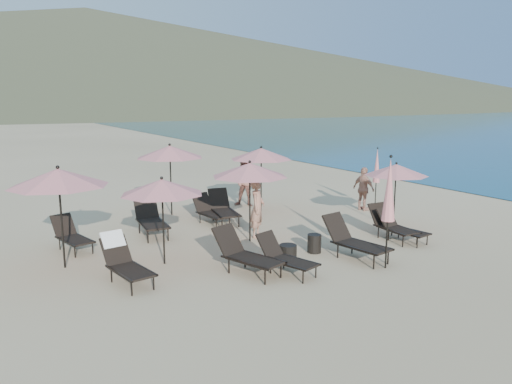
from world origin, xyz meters
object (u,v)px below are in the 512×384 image
umbrella_closed_1 (377,166)px  beachgoer_c (364,189)px  umbrella_open_3 (170,152)px  lounger_8 (210,211)px  lounger_0 (124,260)px  beachgoer_b (245,181)px  lounger_9 (223,208)px  umbrella_closed_0 (389,190)px  side_table_1 (314,243)px  lounger_5 (391,224)px  side_table_0 (288,253)px  lounger_2 (285,256)px  lounger_7 (151,218)px  umbrella_open_1 (250,170)px  lounger_6 (71,235)px  umbrella_open_0 (162,187)px  umbrella_open_4 (261,154)px  lounger_4 (401,227)px  umbrella_open_2 (396,170)px  lounger_3 (354,240)px  lounger_1 (245,253)px  beachgoer_a (257,208)px  umbrella_open_5 (58,178)px

umbrella_closed_1 → beachgoer_c: 1.01m
umbrella_open_3 → lounger_8: bearing=-70.8°
lounger_0 → beachgoer_b: 8.33m
lounger_9 → umbrella_closed_0: size_ratio=0.67×
side_table_1 → umbrella_closed_0: bearing=-68.6°
lounger_8 → beachgoer_c: bearing=-16.9°
lounger_5 → lounger_8: size_ratio=1.02×
umbrella_closed_0 → side_table_0: (-1.77, 1.57, -1.69)m
lounger_0 → lounger_2: bearing=-31.1°
lounger_7 → lounger_8: (2.11, 0.30, -0.07)m
umbrella_open_1 → lounger_6: bearing=159.2°
side_table_1 → umbrella_open_0: bearing=162.9°
umbrella_closed_0 → umbrella_closed_1: size_ratio=1.21×
umbrella_open_4 → side_table_0: bearing=-114.3°
lounger_4 → umbrella_open_3: (-4.45, 6.40, 1.80)m
umbrella_open_0 → beachgoer_c: (8.34, 2.00, -1.14)m
umbrella_open_2 → umbrella_open_3: (-5.34, 5.27, 0.36)m
umbrella_open_1 → umbrella_open_2: bearing=-12.8°
lounger_3 → umbrella_open_0: umbrella_open_0 is taller
lounger_2 → lounger_8: size_ratio=0.99×
lounger_9 → umbrella_closed_1: size_ratio=0.82×
lounger_1 → lounger_3: bearing=-27.2°
lounger_3 → umbrella_open_0: size_ratio=0.87×
side_table_1 → beachgoer_a: (-0.52, 2.08, 0.62)m
umbrella_open_1 → lounger_2: bearing=-102.9°
umbrella_open_4 → side_table_1: (-1.27, -4.83, -1.85)m
umbrella_open_0 → umbrella_open_5: (-2.18, 0.96, 0.27)m
side_table_0 → side_table_1: bearing=15.7°
lounger_0 → umbrella_closed_0: umbrella_closed_0 is taller
lounger_5 → beachgoer_c: beachgoer_c is taller
lounger_1 → lounger_6: size_ratio=1.17×
lounger_0 → umbrella_open_3: umbrella_open_3 is taller
lounger_7 → umbrella_open_3: 3.10m
umbrella_open_3 → lounger_9: bearing=-59.4°
lounger_5 → umbrella_open_1: (-3.64, 1.90, 1.62)m
lounger_6 → beachgoer_b: beachgoer_b is taller
umbrella_open_5 → lounger_2: bearing=-34.8°
lounger_7 → umbrella_open_4: (4.41, 0.92, 1.60)m
umbrella_open_2 → lounger_7: bearing=155.2°
beachgoer_b → beachgoer_c: bearing=5.3°
umbrella_open_0 → side_table_1: umbrella_open_0 is taller
lounger_7 → umbrella_closed_1: 8.48m
umbrella_open_5 → side_table_0: umbrella_open_5 is taller
lounger_1 → lounger_6: bearing=110.3°
lounger_7 → umbrella_closed_0: bearing=-50.3°
lounger_0 → umbrella_open_4: size_ratio=0.73×
lounger_6 → lounger_2: bearing=-61.7°
lounger_7 → side_table_0: 4.70m
lounger_5 → umbrella_open_1: size_ratio=0.72×
lounger_2 → beachgoer_b: bearing=51.1°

